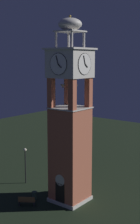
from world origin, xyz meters
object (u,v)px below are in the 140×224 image
object	(u,v)px
lamp_post	(25,159)
trash_bin	(35,195)
clock_tower	(70,127)
park_bench	(27,201)

from	to	relation	value
lamp_post	trash_bin	bearing A→B (deg)	-32.62
clock_tower	lamp_post	world-z (taller)	clock_tower
park_bench	lamp_post	xyz separation A→B (m)	(-4.21, 3.94, 2.32)
clock_tower	park_bench	bearing A→B (deg)	-124.82
clock_tower	trash_bin	bearing A→B (deg)	-144.93
park_bench	trash_bin	size ratio (longest dim) A/B	1.97
park_bench	trash_bin	world-z (taller)	park_bench
clock_tower	park_bench	size ratio (longest dim) A/B	11.32
park_bench	lamp_post	bearing A→B (deg)	136.95
park_bench	lamp_post	size ratio (longest dim) A/B	0.39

